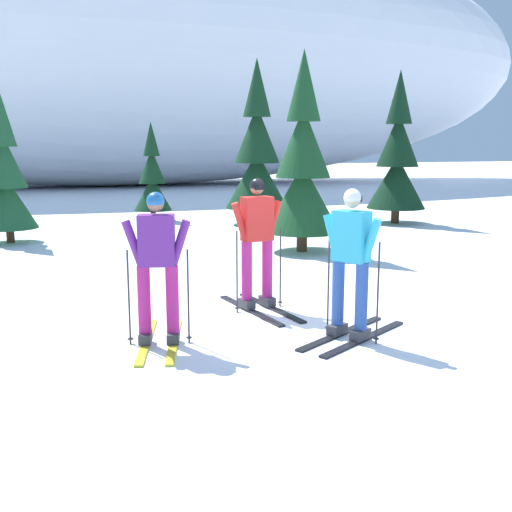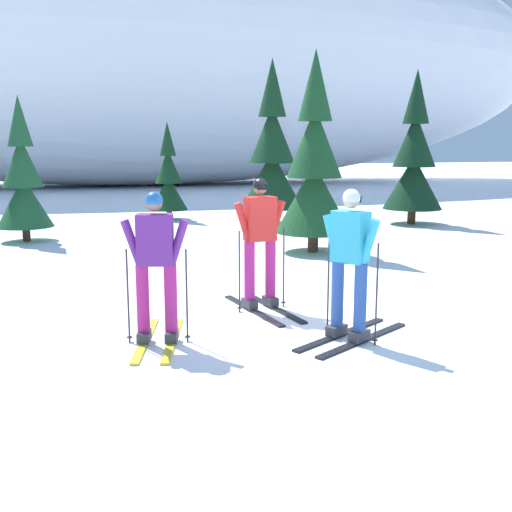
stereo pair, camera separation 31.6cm
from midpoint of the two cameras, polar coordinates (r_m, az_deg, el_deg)
ground_plane at (r=8.24m, az=6.27°, el=-6.19°), size 120.00×120.00×0.00m
skier_red_jacket at (r=8.71m, az=1.44°, el=1.40°), size 0.80×1.82×1.86m
skier_cyan_jacket at (r=7.40m, az=9.88°, el=-0.58°), size 1.76×1.26×1.82m
skier_purple_jacket at (r=7.24m, az=-7.99°, el=-0.85°), size 0.86×1.77×1.80m
pine_tree_left at (r=15.80m, az=-20.17°, el=6.49°), size 1.34×1.34×3.46m
pine_tree_center_left at (r=19.38m, az=-7.62°, el=7.05°), size 1.16×1.16×3.00m
pine_tree_center_right at (r=13.42m, az=6.07°, el=7.96°), size 1.65×1.65×4.28m
pine_tree_right at (r=18.08m, az=1.99°, el=9.19°), size 1.82×1.82×4.72m
pine_tree_far_right at (r=18.72m, az=14.84°, el=8.52°), size 1.71×1.71×4.43m
snow_ridge_background at (r=36.32m, az=-10.40°, el=18.22°), size 51.07×16.66×14.83m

